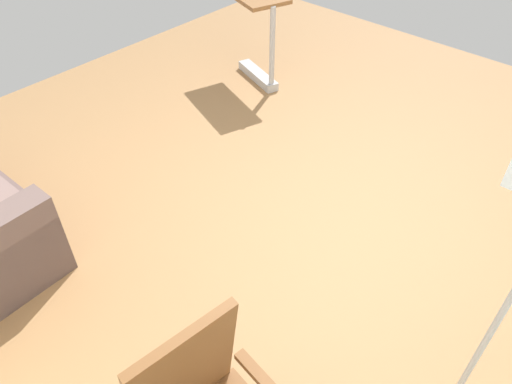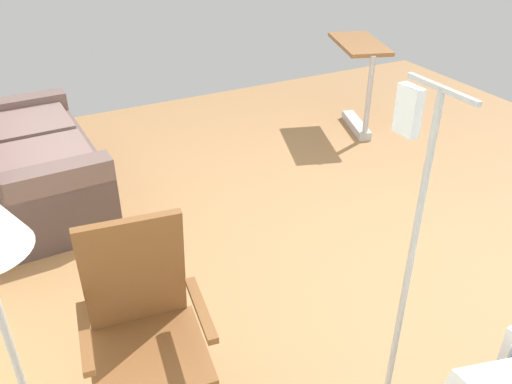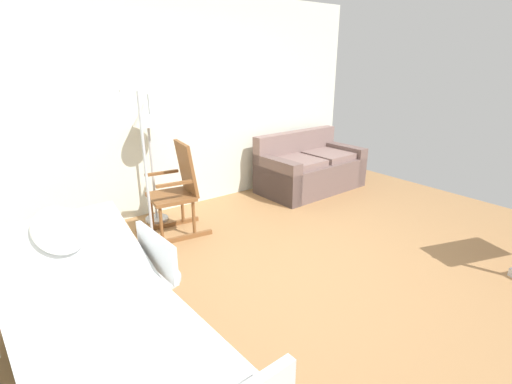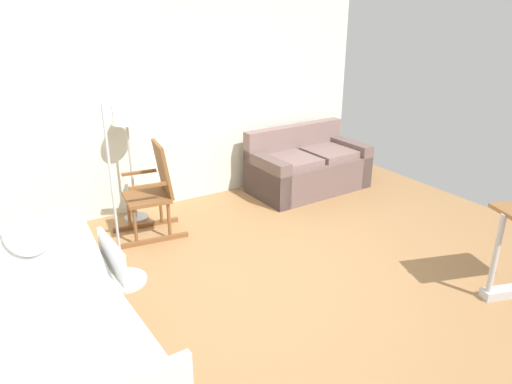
{
  "view_description": "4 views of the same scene",
  "coord_description": "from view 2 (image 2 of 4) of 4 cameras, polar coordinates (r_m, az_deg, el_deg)",
  "views": [
    {
      "loc": [
        -1.26,
        2.02,
        2.4
      ],
      "look_at": [
        0.08,
        0.53,
        0.61
      ],
      "focal_mm": 33.95,
      "sensor_mm": 36.0,
      "label": 1
    },
    {
      "loc": [
        -2.31,
        1.91,
        2.21
      ],
      "look_at": [
        -0.07,
        0.76,
        0.72
      ],
      "focal_mm": 37.72,
      "sensor_mm": 36.0,
      "label": 2
    },
    {
      "loc": [
        -2.31,
        -2.18,
        1.91
      ],
      "look_at": [
        -0.14,
        0.73,
        0.63
      ],
      "focal_mm": 26.68,
      "sensor_mm": 36.0,
      "label": 3
    },
    {
      "loc": [
        -2.18,
        -3.16,
        2.44
      ],
      "look_at": [
        0.02,
        0.43,
        0.76
      ],
      "focal_mm": 33.35,
      "sensor_mm": 36.0,
      "label": 4
    }
  ],
  "objects": [
    {
      "name": "ground_plane",
      "position": [
        3.72,
        9.99,
        -6.33
      ],
      "size": [
        6.54,
        6.54,
        0.0
      ],
      "primitive_type": "plane",
      "color": "#9E7247"
    },
    {
      "name": "couch",
      "position": [
        4.43,
        -22.91,
        2.59
      ],
      "size": [
        1.63,
        0.91,
        0.85
      ],
      "color": "#68534F",
      "rests_on": "ground"
    },
    {
      "name": "rocking_chair",
      "position": [
        2.43,
        -11.67,
        -14.7
      ],
      "size": [
        0.81,
        0.57,
        1.05
      ],
      "color": "brown",
      "rests_on": "ground"
    },
    {
      "name": "overbed_table",
      "position": [
        5.42,
        10.88,
        12.04
      ],
      "size": [
        0.89,
        0.63,
        0.84
      ],
      "color": "#B2B5BA",
      "rests_on": "ground"
    }
  ]
}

